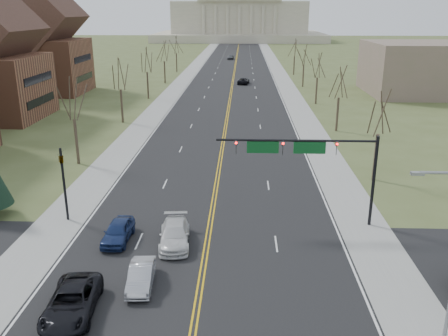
# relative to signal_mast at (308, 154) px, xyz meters

# --- Properties ---
(ground) EXTENTS (600.00, 600.00, 0.00)m
(ground) POSITION_rel_signal_mast_xyz_m (-7.45, -13.50, -5.76)
(ground) COLOR #485329
(ground) RESTS_ON ground
(road) EXTENTS (20.00, 380.00, 0.01)m
(road) POSITION_rel_signal_mast_xyz_m (-7.45, 96.50, -5.76)
(road) COLOR black
(road) RESTS_ON ground
(cross_road) EXTENTS (120.00, 14.00, 0.01)m
(cross_road) POSITION_rel_signal_mast_xyz_m (-7.45, -7.50, -5.76)
(cross_road) COLOR black
(cross_road) RESTS_ON ground
(sidewalk_left) EXTENTS (4.00, 380.00, 0.03)m
(sidewalk_left) POSITION_rel_signal_mast_xyz_m (-19.45, 96.50, -5.75)
(sidewalk_left) COLOR gray
(sidewalk_left) RESTS_ON ground
(sidewalk_right) EXTENTS (4.00, 380.00, 0.03)m
(sidewalk_right) POSITION_rel_signal_mast_xyz_m (4.55, 96.50, -5.75)
(sidewalk_right) COLOR gray
(sidewalk_right) RESTS_ON ground
(center_line) EXTENTS (0.42, 380.00, 0.01)m
(center_line) POSITION_rel_signal_mast_xyz_m (-7.45, 96.50, -5.75)
(center_line) COLOR gold
(center_line) RESTS_ON road
(edge_line_left) EXTENTS (0.15, 380.00, 0.01)m
(edge_line_left) POSITION_rel_signal_mast_xyz_m (-17.25, 96.50, -5.75)
(edge_line_left) COLOR silver
(edge_line_left) RESTS_ON road
(edge_line_right) EXTENTS (0.15, 380.00, 0.01)m
(edge_line_right) POSITION_rel_signal_mast_xyz_m (2.35, 96.50, -5.75)
(edge_line_right) COLOR silver
(edge_line_right) RESTS_ON road
(capitol) EXTENTS (90.00, 60.00, 50.00)m
(capitol) POSITION_rel_signal_mast_xyz_m (-7.45, 236.41, 8.44)
(capitol) COLOR beige
(capitol) RESTS_ON ground
(signal_mast) EXTENTS (12.12, 0.44, 7.20)m
(signal_mast) POSITION_rel_signal_mast_xyz_m (0.00, 0.00, 0.00)
(signal_mast) COLOR black
(signal_mast) RESTS_ON ground
(signal_left) EXTENTS (0.32, 0.36, 6.00)m
(signal_left) POSITION_rel_signal_mast_xyz_m (-18.95, 0.00, -2.05)
(signal_left) COLOR black
(signal_left) RESTS_ON ground
(tree_r_0) EXTENTS (3.74, 3.74, 8.50)m
(tree_r_0) POSITION_rel_signal_mast_xyz_m (8.05, 10.50, 0.79)
(tree_r_0) COLOR #392F21
(tree_r_0) RESTS_ON ground
(tree_l_0) EXTENTS (3.96, 3.96, 9.00)m
(tree_l_0) POSITION_rel_signal_mast_xyz_m (-22.95, 14.50, 1.18)
(tree_l_0) COLOR #392F21
(tree_l_0) RESTS_ON ground
(tree_r_1) EXTENTS (3.74, 3.74, 8.50)m
(tree_r_1) POSITION_rel_signal_mast_xyz_m (8.05, 30.50, 0.79)
(tree_r_1) COLOR #392F21
(tree_r_1) RESTS_ON ground
(tree_l_1) EXTENTS (3.96, 3.96, 9.00)m
(tree_l_1) POSITION_rel_signal_mast_xyz_m (-22.95, 34.50, 1.18)
(tree_l_1) COLOR #392F21
(tree_l_1) RESTS_ON ground
(tree_r_2) EXTENTS (3.74, 3.74, 8.50)m
(tree_r_2) POSITION_rel_signal_mast_xyz_m (8.05, 50.50, 0.79)
(tree_r_2) COLOR #392F21
(tree_r_2) RESTS_ON ground
(tree_l_2) EXTENTS (3.96, 3.96, 9.00)m
(tree_l_2) POSITION_rel_signal_mast_xyz_m (-22.95, 54.50, 1.18)
(tree_l_2) COLOR #392F21
(tree_l_2) RESTS_ON ground
(tree_r_3) EXTENTS (3.74, 3.74, 8.50)m
(tree_r_3) POSITION_rel_signal_mast_xyz_m (8.05, 70.50, 0.79)
(tree_r_3) COLOR #392F21
(tree_r_3) RESTS_ON ground
(tree_l_3) EXTENTS (3.96, 3.96, 9.00)m
(tree_l_3) POSITION_rel_signal_mast_xyz_m (-22.95, 74.50, 1.18)
(tree_l_3) COLOR #392F21
(tree_l_3) RESTS_ON ground
(tree_r_4) EXTENTS (3.74, 3.74, 8.50)m
(tree_r_4) POSITION_rel_signal_mast_xyz_m (8.05, 90.50, 0.79)
(tree_r_4) COLOR #392F21
(tree_r_4) RESTS_ON ground
(tree_l_4) EXTENTS (3.96, 3.96, 9.00)m
(tree_l_4) POSITION_rel_signal_mast_xyz_m (-22.95, 94.50, 1.18)
(tree_l_4) COLOR #392F21
(tree_l_4) RESTS_ON ground
(bldg_left_far) EXTENTS (17.10, 14.28, 23.25)m
(bldg_left_far) POSITION_rel_signal_mast_xyz_m (-45.44, 60.50, 3.78)
(bldg_left_far) COLOR brown
(bldg_left_far) RESTS_ON ground
(bldg_right_mass) EXTENTS (25.00, 20.00, 10.00)m
(bldg_right_mass) POSITION_rel_signal_mast_xyz_m (32.55, 62.50, -0.76)
(bldg_right_mass) COLOR #6F634F
(bldg_right_mass) RESTS_ON ground
(car_sb_inner_lead) EXTENTS (1.71, 4.15, 1.34)m
(car_sb_inner_lead) POSITION_rel_signal_mast_xyz_m (-11.04, -9.30, -5.08)
(car_sb_inner_lead) COLOR #AAABB2
(car_sb_inner_lead) RESTS_ON road
(car_sb_outer_lead) EXTENTS (3.02, 5.74, 1.54)m
(car_sb_outer_lead) POSITION_rel_signal_mast_xyz_m (-14.27, -12.28, -4.98)
(car_sb_outer_lead) COLOR black
(car_sb_outer_lead) RESTS_ON road
(car_sb_inner_second) EXTENTS (2.57, 5.33, 1.50)m
(car_sb_inner_second) POSITION_rel_signal_mast_xyz_m (-9.75, -3.80, -5.00)
(car_sb_inner_second) COLOR silver
(car_sb_inner_second) RESTS_ON road
(car_sb_outer_second) EXTENTS (1.86, 4.42, 1.49)m
(car_sb_outer_second) POSITION_rel_signal_mast_xyz_m (-13.94, -3.46, -5.00)
(car_sb_outer_second) COLOR navy
(car_sb_outer_second) RESTS_ON road
(car_far_nb) EXTENTS (2.94, 5.25, 1.39)m
(car_far_nb) POSITION_rel_signal_mast_xyz_m (-4.94, 73.98, -5.06)
(car_far_nb) COLOR black
(car_far_nb) RESTS_ON road
(car_far_sb) EXTENTS (2.39, 4.72, 1.54)m
(car_far_sb) POSITION_rel_signal_mast_xyz_m (-9.32, 129.24, -4.98)
(car_far_sb) COLOR #484B4F
(car_far_sb) RESTS_ON road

